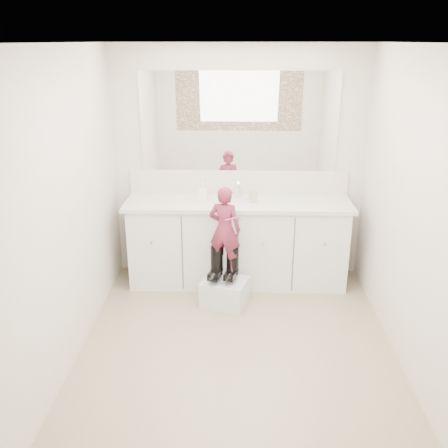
{
  "coord_description": "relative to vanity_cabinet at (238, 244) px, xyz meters",
  "views": [
    {
      "loc": [
        -0.0,
        -3.58,
        2.41
      ],
      "look_at": [
        -0.13,
        0.63,
        0.86
      ],
      "focal_mm": 40.0,
      "sensor_mm": 36.0,
      "label": 1
    }
  ],
  "objects": [
    {
      "name": "wall_back",
      "position": [
        0.0,
        0.27,
        0.77
      ],
      "size": [
        2.6,
        0.0,
        2.6
      ],
      "primitive_type": "plane",
      "rotation": [
        1.57,
        0.0,
        0.0
      ],
      "color": "beige",
      "rests_on": "floor"
    },
    {
      "name": "soap_bottle",
      "position": [
        -0.36,
        0.0,
        0.56
      ],
      "size": [
        0.09,
        0.09,
        0.18
      ],
      "primitive_type": "imported",
      "rotation": [
        0.0,
        0.0,
        -0.09
      ],
      "color": "white",
      "rests_on": "countertop"
    },
    {
      "name": "wall_left",
      "position": [
        -1.3,
        -1.23,
        0.78
      ],
      "size": [
        0.0,
        3.0,
        3.0
      ],
      "primitive_type": "plane",
      "rotation": [
        1.57,
        0.0,
        1.57
      ],
      "color": "beige",
      "rests_on": "floor"
    },
    {
      "name": "toothbrush",
      "position": [
        -0.05,
        -0.58,
        0.48
      ],
      "size": [
        0.13,
        0.05,
        0.06
      ],
      "primitive_type": "cylinder",
      "rotation": [
        0.0,
        1.22,
        -0.3
      ],
      "color": "#DB5596",
      "rests_on": "toddler"
    },
    {
      "name": "floor",
      "position": [
        0.0,
        -1.23,
        -0.42
      ],
      "size": [
        3.0,
        3.0,
        0.0
      ],
      "primitive_type": "plane",
      "color": "#867957",
      "rests_on": "ground"
    },
    {
      "name": "ceiling",
      "position": [
        0.0,
        -1.23,
        1.97
      ],
      "size": [
        3.0,
        3.0,
        0.0
      ],
      "primitive_type": "plane",
      "rotation": [
        3.14,
        0.0,
        0.0
      ],
      "color": "white",
      "rests_on": "wall_back"
    },
    {
      "name": "boot_left",
      "position": [
        -0.2,
        -0.5,
        0.0
      ],
      "size": [
        0.19,
        0.25,
        0.34
      ],
      "primitive_type": null,
      "rotation": [
        0.0,
        0.0,
        -0.3
      ],
      "color": "black",
      "rests_on": "step_stool"
    },
    {
      "name": "cup",
      "position": [
        0.15,
        -0.02,
        0.51
      ],
      "size": [
        0.11,
        0.11,
        0.1
      ],
      "primitive_type": "imported",
      "rotation": [
        0.0,
        0.0,
        -0.02
      ],
      "color": "#C0B299",
      "rests_on": "countertop"
    },
    {
      "name": "wall_right",
      "position": [
        1.3,
        -1.23,
        0.78
      ],
      "size": [
        0.0,
        3.0,
        3.0
      ],
      "primitive_type": "plane",
      "rotation": [
        1.57,
        0.0,
        -1.57
      ],
      "color": "beige",
      "rests_on": "floor"
    },
    {
      "name": "vanity_cabinet",
      "position": [
        0.0,
        0.0,
        0.0
      ],
      "size": [
        2.2,
        0.55,
        0.85
      ],
      "primitive_type": "cube",
      "color": "silver",
      "rests_on": "floor"
    },
    {
      "name": "toddler",
      "position": [
        -0.12,
        -0.5,
        0.35
      ],
      "size": [
        0.35,
        0.28,
        0.83
      ],
      "primitive_type": "imported",
      "rotation": [
        0.0,
        0.0,
        2.84
      ],
      "color": "#B03658",
      "rests_on": "step_stool"
    },
    {
      "name": "mirror",
      "position": [
        0.0,
        0.26,
        1.22
      ],
      "size": [
        2.0,
        0.02,
        1.0
      ],
      "primitive_type": "cube",
      "color": "white",
      "rests_on": "wall_back"
    },
    {
      "name": "faucet",
      "position": [
        0.0,
        0.15,
        0.52
      ],
      "size": [
        0.08,
        0.08,
        0.1
      ],
      "primitive_type": "cylinder",
      "color": "silver",
      "rests_on": "countertop"
    },
    {
      "name": "boot_right",
      "position": [
        -0.05,
        -0.5,
        0.0
      ],
      "size": [
        0.19,
        0.25,
        0.34
      ],
      "primitive_type": null,
      "rotation": [
        0.0,
        0.0,
        -0.3
      ],
      "color": "black",
      "rests_on": "step_stool"
    },
    {
      "name": "dot_panel",
      "position": [
        0.0,
        -2.71,
        1.22
      ],
      "size": [
        2.0,
        0.01,
        1.2
      ],
      "primitive_type": "cube",
      "color": "#472819",
      "rests_on": "wall_front"
    },
    {
      "name": "backsplash",
      "position": [
        0.0,
        0.26,
        0.59
      ],
      "size": [
        2.28,
        0.03,
        0.25
      ],
      "primitive_type": "cube",
      "color": "beige",
      "rests_on": "countertop"
    },
    {
      "name": "step_stool",
      "position": [
        -0.12,
        -0.52,
        -0.3
      ],
      "size": [
        0.49,
        0.44,
        0.26
      ],
      "primitive_type": "cube",
      "rotation": [
        0.0,
        0.0,
        -0.3
      ],
      "color": "silver",
      "rests_on": "floor"
    },
    {
      "name": "countertop",
      "position": [
        0.0,
        -0.01,
        0.45
      ],
      "size": [
        2.28,
        0.58,
        0.04
      ],
      "primitive_type": "cube",
      "color": "beige",
      "rests_on": "vanity_cabinet"
    },
    {
      "name": "wall_front",
      "position": [
        0.0,
        -2.73,
        0.77
      ],
      "size": [
        2.6,
        0.0,
        2.6
      ],
      "primitive_type": "plane",
      "rotation": [
        -1.57,
        0.0,
        0.0
      ],
      "color": "beige",
      "rests_on": "floor"
    }
  ]
}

